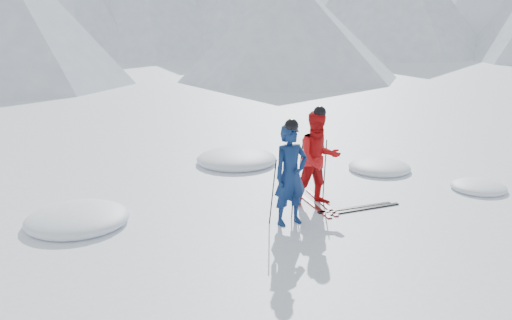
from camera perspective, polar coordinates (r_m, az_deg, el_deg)
ground at (r=11.76m, az=9.68°, el=-4.41°), size 160.00×160.00×0.00m
skier_blue at (r=10.18m, az=3.67°, el=-1.60°), size 0.72×0.48×1.93m
skier_red at (r=11.27m, az=6.58°, el=0.13°), size 1.12×0.97×1.98m
pole_blue_left at (r=10.23m, az=1.77°, el=-3.37°), size 0.13×0.09×1.28m
pole_blue_right at (r=10.60m, az=3.98°, el=-2.73°), size 0.13×0.08×1.28m
pole_red_left at (r=11.38m, az=4.56°, el=-1.40°), size 0.13×0.10×1.32m
pole_red_right at (r=11.65m, az=7.25°, el=-1.08°), size 0.13×0.09×1.32m
ski_worn_left at (r=11.49m, az=5.96°, el=-4.66°), size 0.46×1.68×0.03m
ski_worn_right at (r=11.63m, az=6.90°, el=-4.44°), size 0.57×1.65×0.03m
ski_loose_a at (r=11.42m, az=10.37°, el=-4.96°), size 1.69×0.40×0.03m
ski_loose_b at (r=11.38m, az=11.25°, el=-5.08°), size 1.69×0.34×0.03m
snow_lumps at (r=12.98m, az=-1.66°, el=-2.31°), size 9.97×6.58×0.48m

